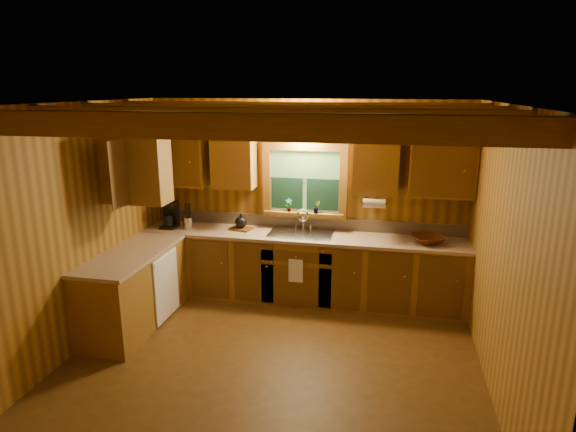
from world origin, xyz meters
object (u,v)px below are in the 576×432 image
Objects in this scene: wicker_basket at (427,239)px; sink at (301,237)px; cutting_board at (241,229)px; coffee_maker at (170,215)px.

sink is at bearing 178.27° from wicker_basket.
wicker_basket is (2.40, -0.08, 0.03)m from cutting_board.
coffee_maker reaches higher than cutting_board.
sink is at bearing 0.44° from coffee_maker.
cutting_board is at bearing 177.42° from sink.
wicker_basket is at bearing -1.00° from coffee_maker.
cutting_board is at bearing 177.98° from wicker_basket.
coffee_maker is 3.38m from wicker_basket.
sink is 2.34× the size of coffee_maker.
sink is 2.14× the size of wicker_basket.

